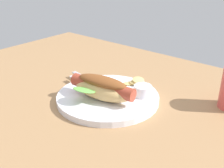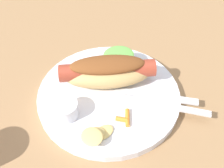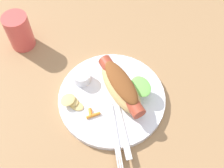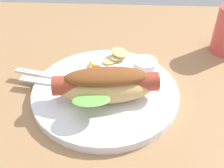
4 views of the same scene
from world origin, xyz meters
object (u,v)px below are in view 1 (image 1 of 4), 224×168
at_px(fork, 89,81).
at_px(chips_pile, 135,82).
at_px(hot_dog, 102,88).
at_px(sauce_ramekin, 143,91).
at_px(knife, 86,84).
at_px(carrot_garnish, 114,83).
at_px(plate, 108,97).

distance_m(fork, chips_pile, 0.13).
height_order(hot_dog, chips_pile, hot_dog).
height_order(sauce_ramekin, chips_pile, sauce_ramekin).
relative_size(knife, chips_pile, 2.36).
distance_m(sauce_ramekin, carrot_garnish, 0.10).
bearing_deg(plate, knife, 174.45).
xyz_separation_m(plate, knife, (-0.09, 0.01, 0.01)).
height_order(hot_dog, knife, hot_dog).
relative_size(hot_dog, knife, 1.17).
relative_size(plate, fork, 1.62).
height_order(hot_dog, sauce_ramekin, hot_dog).
xyz_separation_m(knife, chips_pile, (0.10, 0.09, 0.01)).
distance_m(plate, knife, 0.09).
bearing_deg(sauce_ramekin, fork, -171.73).
relative_size(hot_dog, fork, 1.09).
bearing_deg(carrot_garnish, hot_dog, -69.18).
distance_m(sauce_ramekin, fork, 0.17).
relative_size(plate, sauce_ramekin, 5.75).
bearing_deg(fork, plate, 175.50).
bearing_deg(carrot_garnish, fork, -153.55).
bearing_deg(chips_pile, plate, -99.69).
distance_m(fork, knife, 0.02).
height_order(plate, hot_dog, hot_dog).
relative_size(sauce_ramekin, knife, 0.30).
xyz_separation_m(fork, carrot_garnish, (0.07, 0.03, 0.00)).
bearing_deg(chips_pile, hot_dog, -96.45).
relative_size(plate, knife, 1.74).
height_order(knife, carrot_garnish, carrot_garnish).
xyz_separation_m(plate, sauce_ramekin, (0.07, 0.05, 0.02)).
height_order(sauce_ramekin, fork, sauce_ramekin).
bearing_deg(plate, fork, 163.27).
relative_size(sauce_ramekin, chips_pile, 0.71).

